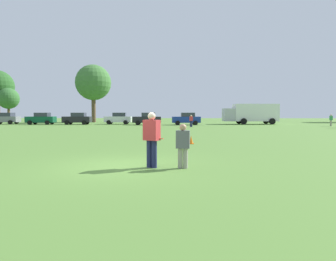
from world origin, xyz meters
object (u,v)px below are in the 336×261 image
player_defender (183,144)px  frisbee (160,139)px  parked_car_near_right (147,119)px  box_truck (251,113)px  parked_car_near_left (5,118)px  player_thrower (152,137)px  parked_car_far_right (186,119)px  traffic_cone (191,140)px  parked_car_mid_left (41,119)px  bystander_field_marshal (191,120)px  parked_car_mid_right (118,118)px  bystander_sideline_watcher (331,119)px  parked_car_center (77,118)px

player_defender → frisbee: size_ratio=5.28×
parked_car_near_right → box_truck: 16.54m
parked_car_near_right → parked_car_near_left: bearing=176.2°
player_thrower → frisbee: player_thrower is taller
frisbee → parked_car_far_right: (1.45, 34.73, -0.02)m
player_defender → traffic_cone: (0.51, 7.59, -0.57)m
player_thrower → parked_car_far_right: bearing=87.2°
parked_car_mid_left → traffic_cone: bearing=-51.3°
parked_car_near_left → parked_car_mid_left: size_ratio=1.00×
player_defender → player_thrower: bearing=176.2°
parked_car_far_right → bystander_field_marshal: parked_car_far_right is taller
traffic_cone → parked_car_far_right: bearing=89.6°
parked_car_mid_right → parked_car_far_right: bearing=-12.2°
parked_car_far_right → parked_car_near_right: bearing=-178.7°
bystander_sideline_watcher → bystander_field_marshal: size_ratio=1.04×
parked_car_far_right → parked_car_mid_right: bearing=167.8°
box_truck → bystander_sideline_watcher: box_truck is taller
parked_car_center → bystander_sideline_watcher: bearing=-6.7°
parked_car_center → parked_car_mid_left: bearing=-174.7°
player_defender → parked_car_far_right: parked_car_far_right is taller
traffic_cone → parked_car_mid_right: parked_car_mid_right is taller
box_truck → parked_car_center: bearing=-174.7°
traffic_cone → player_defender: bearing=-93.9°
parked_car_near_left → parked_car_center: (11.80, -0.61, 0.00)m
traffic_cone → bystander_sideline_watcher: size_ratio=0.30×
parked_car_mid_left → player_defender: bearing=-58.5°
parked_car_mid_left → bystander_sideline_watcher: (41.59, -3.71, -0.02)m
traffic_cone → bystander_field_marshal: bearing=88.1°
parked_car_mid_right → parked_car_near_left: bearing=-177.0°
parked_car_mid_right → box_truck: bearing=2.6°
parked_car_mid_right → parked_car_near_right: same height
parked_car_center → box_truck: 27.21m
frisbee → parked_car_mid_left: bearing=120.7°
player_thrower → parked_car_mid_right: bearing=103.7°
parked_car_near_left → traffic_cone: bearing=-45.3°
parked_car_near_left → bystander_field_marshal: parked_car_near_left is taller
parked_car_mid_right → box_truck: 21.10m
parked_car_mid_left → box_truck: size_ratio=0.50×
parked_car_near_right → bystander_field_marshal: bearing=-46.2°
frisbee → parked_car_mid_left: (-20.77, 35.01, -0.02)m
player_thrower → parked_car_far_right: size_ratio=0.42×
parked_car_mid_left → bystander_field_marshal: parked_car_mid_left is taller
parked_car_near_left → parked_car_mid_right: (17.82, 0.92, 0.00)m
player_thrower → bystander_sideline_watcher: 37.79m
parked_car_mid_left → bystander_field_marshal: size_ratio=2.80×
player_thrower → parked_car_near_right: parked_car_near_right is taller
parked_car_mid_left → parked_car_near_right: same height
bystander_field_marshal → player_defender: bearing=-92.4°
traffic_cone → parked_car_center: parked_car_center is taller
parked_car_mid_left → parked_car_far_right: bearing=-0.7°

